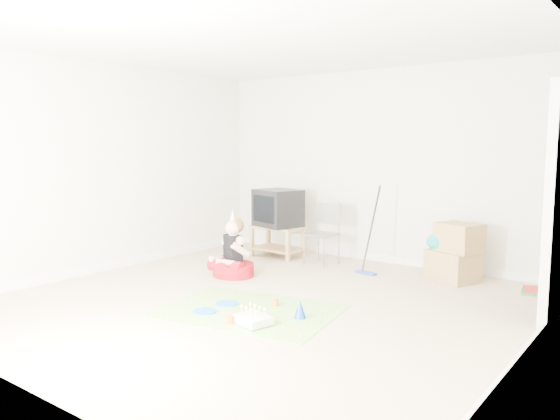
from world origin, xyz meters
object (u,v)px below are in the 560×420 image
Objects in this scene: cardboard_boxes at (454,253)px; seated_woman at (233,261)px; birthday_cake at (253,321)px; folding_chair at (322,234)px; crt_tv at (278,208)px; tv_stand at (278,239)px.

seated_woman is (-2.24, -1.37, -0.15)m from cardboard_boxes.
cardboard_boxes is 1.99× the size of birthday_cake.
folding_chair reaches higher than seated_woman.
crt_tv is at bearing 175.96° from folding_chair.
crt_tv reaches higher than tv_stand.
seated_woman reaches higher than birthday_cake.
cardboard_boxes reaches higher than tv_stand.
crt_tv is 0.83m from folding_chair.
birthday_cake is (1.38, -1.28, -0.14)m from seated_woman.
folding_chair reaches higher than cardboard_boxes.
seated_woman is at bearing -148.56° from cardboard_boxes.
seated_woman is at bearing -62.96° from crt_tv.
cardboard_boxes is (1.72, 0.20, -0.08)m from folding_chair.
crt_tv reaches higher than folding_chair.
folding_chair reaches higher than tv_stand.
seated_woman is 1.88m from birthday_cake.
seated_woman is at bearing -78.68° from tv_stand.
crt_tv is 0.73× the size of seated_woman.
folding_chair is (0.77, -0.05, -0.30)m from crt_tv.
cardboard_boxes is (2.49, 0.14, -0.37)m from crt_tv.
folding_chair is 1.22× the size of cardboard_boxes.
tv_stand is at bearing 101.32° from seated_woman.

